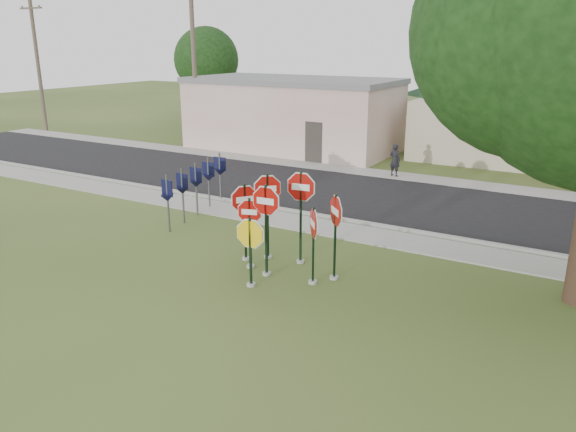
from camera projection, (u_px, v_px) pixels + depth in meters
The scene contains 20 objects.
ground at pixel (250, 289), 14.77m from camera, with size 120.00×120.00×0.00m, color #374A1B.
sidewalk_near at pixel (339, 230), 19.30m from camera, with size 60.00×1.60×0.06m, color gray.
road at pixel (386, 200), 23.02m from camera, with size 60.00×7.00×0.04m, color black.
sidewalk_far at pixel (419, 178), 26.56m from camera, with size 60.00×1.60×0.06m, color gray.
curb at pixel (351, 221), 20.11m from camera, with size 60.00×0.20×0.14m, color gray.
stop_sign_center at pixel (266, 217), 15.17m from camera, with size 1.12×0.24×2.71m.
stop_sign_yellow at pixel (250, 244), 14.62m from camera, with size 1.09×0.24×2.02m.
stop_sign_left at pixel (250, 225), 15.81m from camera, with size 0.92×0.32×2.17m.
stop_sign_right at pixel (313, 235), 14.72m from camera, with size 0.72×0.87×2.26m.
stop_sign_back_right at pixel (301, 203), 16.00m from camera, with size 1.15×0.24×2.88m.
stop_sign_back_left at pixel (268, 204), 16.39m from camera, with size 0.87×0.71×2.71m.
stop_sign_far_right at pixel (335, 224), 14.94m from camera, with size 0.84×0.83×2.53m.
stop_sign_far_left at pixel (245, 211), 16.32m from camera, with size 0.72×0.90×2.44m.
route_sign_row at pixel (196, 183), 20.71m from camera, with size 1.43×4.63×2.00m.
building_stucco at pixel (293, 113), 33.30m from camera, with size 12.20×6.20×4.20m.
building_house at pixel (502, 90), 30.88m from camera, with size 11.60×11.60×6.20m.
utility_pole_near at pixel (194, 64), 32.54m from camera, with size 2.20×0.26×9.50m.
utility_pole_far at pixel (38, 64), 39.33m from camera, with size 2.20×0.26×9.00m.
bg_tree_left at pixel (206, 60), 42.71m from camera, with size 4.90×4.90×7.35m.
pedestrian at pixel (395, 160), 26.71m from camera, with size 0.56×0.37×1.54m, color black.
Camera 1 is at (7.65, -11.19, 6.25)m, focal length 35.00 mm.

